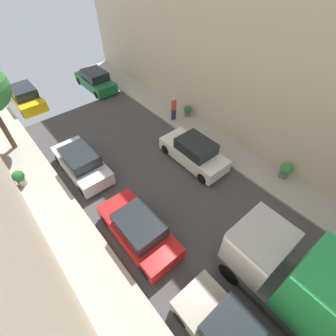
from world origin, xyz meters
The scene contains 12 objects.
ground centered at (0.00, 0.00, 0.00)m, with size 32.00×32.00×0.00m, color #423F42.
sidewalk_right centered at (5.00, 0.00, 0.07)m, with size 2.00×44.00×0.15m, color #A8A399.
parked_car_left_3 centered at (-2.70, 3.91, 0.72)m, with size 1.78×4.20×1.57m.
parked_car_left_4 centered at (-2.70, 9.38, 0.72)m, with size 1.78×4.20×1.57m.
parked_car_left_5 centered at (-2.70, 18.72, 0.72)m, with size 1.78×4.20×1.57m.
parked_car_right_2 centered at (2.70, 5.95, 0.72)m, with size 1.78×4.20×1.57m.
parked_car_right_3 centered at (2.70, 17.70, 0.72)m, with size 1.78×4.20×1.57m.
delivery_truck centered at (0.00, -2.64, 1.79)m, with size 2.26×6.60×3.38m.
pedestrian centered at (4.54, 9.86, 1.07)m, with size 0.40×0.36×1.72m.
potted_plant_1 centered at (5.59, 9.54, 0.59)m, with size 0.55×0.55×0.81m.
potted_plant_2 centered at (-5.71, 10.54, 0.67)m, with size 0.60×0.60×0.94m.
potted_plant_4 centered at (5.51, 1.73, 0.69)m, with size 0.62×0.62×0.97m.
Camera 1 is at (-5.26, -1.10, 10.23)m, focal length 26.04 mm.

